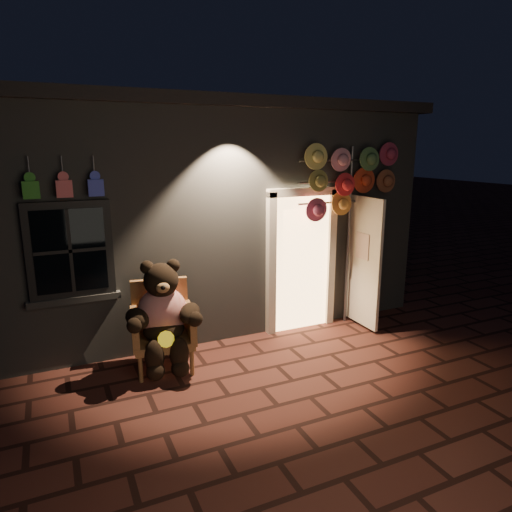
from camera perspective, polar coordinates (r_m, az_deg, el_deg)
ground at (r=5.61m, az=0.71°, el=-16.16°), size 60.00×60.00×0.00m
shop_building at (r=8.72m, az=-10.56°, el=6.40°), size 7.30×5.95×3.51m
wicker_armchair at (r=6.03m, az=-11.65°, el=-8.46°), size 0.84×0.78×1.11m
teddy_bear at (r=5.83m, az=-11.53°, el=-7.32°), size 1.00×0.83×1.39m
hat_rack at (r=7.04m, az=11.53°, el=9.41°), size 1.69×0.22×2.81m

